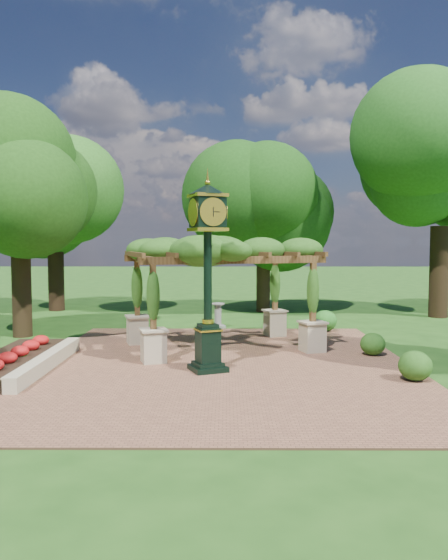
{
  "coord_description": "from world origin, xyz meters",
  "views": [
    {
      "loc": [
        0.07,
        -13.47,
        3.32
      ],
      "look_at": [
        0.0,
        2.5,
        2.2
      ],
      "focal_mm": 35.0,
      "sensor_mm": 36.0,
      "label": 1
    }
  ],
  "objects": [
    {
      "name": "shrub_front",
      "position": [
        4.54,
        -0.74,
        0.39
      ],
      "size": [
        0.8,
        0.8,
        0.71
      ],
      "primitive_type": "ellipsoid",
      "rotation": [
        0.0,
        0.0,
        0.02
      ],
      "color": "#255117",
      "rests_on": "brick_plaza"
    },
    {
      "name": "tree_north",
      "position": [
        1.82,
        12.3,
        4.5
      ],
      "size": [
        4.56,
        4.56,
        6.55
      ],
      "color": "#362415",
      "rests_on": "ground"
    },
    {
      "name": "tree_west_near",
      "position": [
        -7.09,
        5.46,
        5.54
      ],
      "size": [
        4.38,
        4.38,
        8.06
      ],
      "color": "#2F2012",
      "rests_on": "ground"
    },
    {
      "name": "tree_west_far",
      "position": [
        -8.17,
        12.78,
        5.96
      ],
      "size": [
        4.99,
        4.99,
        8.68
      ],
      "color": "black",
      "rests_on": "ground"
    },
    {
      "name": "pedestal_clock",
      "position": [
        -0.4,
        0.24,
        2.88
      ],
      "size": [
        1.24,
        1.24,
        4.82
      ],
      "rotation": [
        0.0,
        0.0,
        0.39
      ],
      "color": "black",
      "rests_on": "brick_plaza"
    },
    {
      "name": "ground",
      "position": [
        0.0,
        0.0,
        0.0
      ],
      "size": [
        120.0,
        120.0,
        0.0
      ],
      "primitive_type": "plane",
      "color": "#1E4714",
      "rests_on": "ground"
    },
    {
      "name": "tree_east_far",
      "position": [
        9.42,
        10.49,
        7.1
      ],
      "size": [
        5.25,
        5.25,
        10.34
      ],
      "color": "black",
      "rests_on": "ground"
    },
    {
      "name": "flower_bed",
      "position": [
        -5.5,
        0.5,
        0.18
      ],
      "size": [
        1.5,
        5.0,
        0.36
      ],
      "primitive_type": "cube",
      "color": "red",
      "rests_on": "ground"
    },
    {
      "name": "shrub_mid",
      "position": [
        4.32,
        2.17,
        0.36
      ],
      "size": [
        0.82,
        0.82,
        0.65
      ],
      "primitive_type": "ellipsoid",
      "rotation": [
        0.0,
        0.0,
        -0.15
      ],
      "color": "#255116",
      "rests_on": "brick_plaza"
    },
    {
      "name": "border_wall",
      "position": [
        -4.6,
        0.5,
        0.2
      ],
      "size": [
        0.35,
        5.0,
        0.4
      ],
      "primitive_type": "cube",
      "color": "#C6B793",
      "rests_on": "ground"
    },
    {
      "name": "sundial",
      "position": [
        -0.26,
        7.48,
        0.42
      ],
      "size": [
        0.63,
        0.63,
        0.95
      ],
      "rotation": [
        0.0,
        0.0,
        0.22
      ],
      "color": "gray",
      "rests_on": "ground"
    },
    {
      "name": "brick_plaza",
      "position": [
        0.0,
        1.0,
        0.02
      ],
      "size": [
        10.0,
        12.0,
        0.04
      ],
      "primitive_type": "cube",
      "color": "brown",
      "rests_on": "ground"
    },
    {
      "name": "shrub_back",
      "position": [
        3.7,
        6.42,
        0.42
      ],
      "size": [
        0.98,
        0.98,
        0.77
      ],
      "primitive_type": "ellipsoid",
      "rotation": [
        0.0,
        0.0,
        -0.16
      ],
      "color": "#23631C",
      "rests_on": "brick_plaza"
    },
    {
      "name": "pergola",
      "position": [
        -0.08,
        3.32,
        2.88
      ],
      "size": [
        6.36,
        5.0,
        3.5
      ],
      "rotation": [
        0.0,
        0.0,
        0.31
      ],
      "color": "#BFAF8E",
      "rests_on": "brick_plaza"
    }
  ]
}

